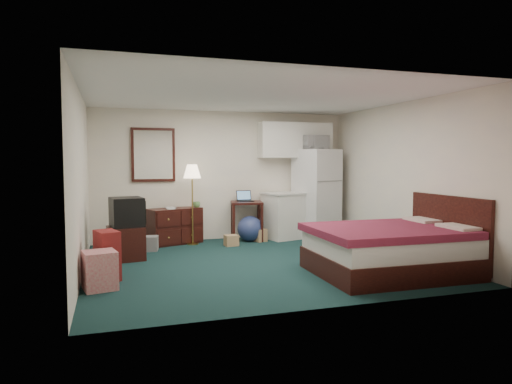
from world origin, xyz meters
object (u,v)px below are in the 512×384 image
object	(u,v)px
floor_lamp	(192,205)
tv_stand	(126,243)
kitchen_counter	(286,216)
fridge	(316,193)
dresser	(175,226)
suitcase	(107,255)
desk	(247,221)
bed	(389,251)

from	to	relation	value
floor_lamp	tv_stand	world-z (taller)	floor_lamp
floor_lamp	kitchen_counter	world-z (taller)	floor_lamp
kitchen_counter	fridge	distance (m)	0.79
dresser	suitcase	xyz separation A→B (m)	(-1.18, -2.32, -0.01)
kitchen_counter	suitcase	bearing A→B (deg)	-161.91
dresser	tv_stand	xyz separation A→B (m)	(-0.91, -1.13, -0.07)
kitchen_counter	fridge	world-z (taller)	fridge
desk	suitcase	bearing A→B (deg)	-126.92
kitchen_counter	tv_stand	bearing A→B (deg)	-176.74
kitchen_counter	bed	xyz separation A→B (m)	(0.29, -3.10, -0.12)
fridge	tv_stand	distance (m)	3.94
desk	fridge	world-z (taller)	fridge
suitcase	tv_stand	bearing A→B (deg)	59.09
bed	tv_stand	xyz separation A→B (m)	(-3.39, 2.04, -0.06)
tv_stand	bed	bearing A→B (deg)	-39.07
tv_stand	kitchen_counter	bearing A→B (deg)	10.89
desk	tv_stand	xyz separation A→B (m)	(-2.29, -1.08, -0.12)
kitchen_counter	bed	size ratio (longest dim) A/B	0.44
kitchen_counter	fridge	xyz separation A→B (m)	(0.65, -0.03, 0.44)
tv_stand	dresser	bearing A→B (deg)	43.20
dresser	fridge	distance (m)	2.90
dresser	floor_lamp	distance (m)	0.54
desk	kitchen_counter	distance (m)	0.81
dresser	floor_lamp	xyz separation A→B (m)	(0.31, -0.18, 0.41)
dresser	desk	world-z (taller)	desk
floor_lamp	desk	size ratio (longest dim) A/B	1.96
bed	desk	bearing A→B (deg)	110.58
bed	suitcase	distance (m)	3.76
fridge	tv_stand	world-z (taller)	fridge
dresser	tv_stand	bearing A→B (deg)	-148.68
fridge	suitcase	bearing A→B (deg)	-170.86
floor_lamp	desk	xyz separation A→B (m)	(1.07, 0.13, -0.36)
dresser	kitchen_counter	bearing A→B (deg)	-21.72
dresser	desk	bearing A→B (deg)	-21.96
kitchen_counter	bed	distance (m)	3.12
floor_lamp	fridge	size ratio (longest dim) A/B	0.83
floor_lamp	kitchen_counter	size ratio (longest dim) A/B	1.67
floor_lamp	fridge	bearing A→B (deg)	1.77
bed	kitchen_counter	bearing A→B (deg)	96.57
kitchen_counter	suitcase	size ratio (longest dim) A/B	1.38
desk	kitchen_counter	world-z (taller)	kitchen_counter
bed	tv_stand	bearing A→B (deg)	150.09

